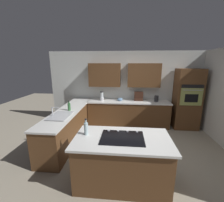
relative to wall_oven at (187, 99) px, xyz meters
name	(u,v)px	position (x,y,z in m)	size (l,w,h in m)	color
ground_plane	(132,152)	(1.85, 1.72, -1.01)	(14.00, 14.00, 0.00)	#9E937F
wall_back	(129,85)	(1.93, -0.32, 0.42)	(6.00, 0.44, 2.60)	silver
lower_cabinets_back	(128,114)	(1.95, 0.00, -0.58)	(2.80, 0.60, 0.86)	brown
countertop_back	(128,102)	(1.95, 0.00, -0.13)	(2.84, 0.64, 0.04)	silver
lower_cabinets_side	(70,125)	(3.67, 1.17, -0.58)	(0.60, 2.90, 0.86)	brown
countertop_side	(68,110)	(3.67, 1.17, -0.13)	(0.64, 2.94, 0.04)	silver
island_base	(122,161)	(2.09, 2.69, -0.58)	(1.64, 0.88, 0.86)	brown
island_top	(122,139)	(2.09, 2.69, -0.13)	(1.72, 0.96, 0.04)	silver
wall_oven	(187,99)	(0.00, 0.00, 0.00)	(0.80, 0.66, 2.02)	brown
sink_unit	(60,115)	(3.68, 1.70, -0.09)	(0.46, 0.70, 0.23)	#515456
cooktop	(122,137)	(2.09, 2.68, -0.10)	(0.76, 0.56, 0.03)	black
blender	(102,97)	(2.90, -0.04, 0.02)	(0.15, 0.15, 0.32)	silver
mixing_bowl	(120,99)	(2.25, -0.04, -0.06)	(0.19, 0.19, 0.10)	#668CB2
spice_rack	(139,96)	(1.60, -0.08, 0.05)	(0.30, 0.11, 0.33)	#381E14
kettle	(156,99)	(1.00, -0.04, -0.01)	(0.14, 0.14, 0.21)	#262628
dish_soap_bottle	(69,106)	(3.62, 1.22, 0.00)	(0.08, 0.08, 0.29)	#336B38
oil_bottle	(86,128)	(2.77, 2.62, 0.01)	(0.08, 0.08, 0.31)	silver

